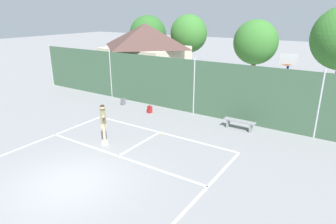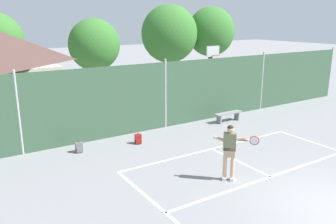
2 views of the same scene
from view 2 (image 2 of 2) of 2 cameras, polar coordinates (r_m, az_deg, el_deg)
name	(u,v)px [view 2 (image 2 of 2)]	position (r m, az deg, el deg)	size (l,w,h in m)	color
court_markings	(320,200)	(11.14, 23.76, -13.18)	(8.30, 11.10, 0.01)	white
chainlink_fence	(165,95)	(16.35, -0.43, 2.80)	(26.09, 0.09, 3.28)	#38563D
basketball_hoop	(212,68)	(20.50, 7.26, 7.29)	(0.90, 0.67, 3.55)	#284CB2
treeline_backdrop	(113,38)	(25.52, -9.04, 11.96)	(25.32, 4.06, 6.18)	brown
tennis_player	(230,148)	(11.15, 10.18, -5.81)	(1.13, 0.98, 1.85)	silver
tennis_ball	(219,149)	(14.05, 8.34, -5.98)	(0.07, 0.07, 0.07)	#CCE033
backpack_grey	(79,148)	(14.00, -14.45, -5.70)	(0.30, 0.27, 0.46)	slate
backpack_red	(138,139)	(14.53, -4.95, -4.48)	(0.32, 0.31, 0.46)	maroon
courtside_bench	(228,115)	(17.76, 9.91, -0.44)	(1.60, 0.36, 0.48)	gray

